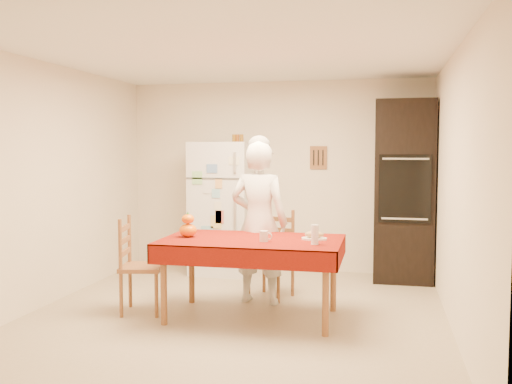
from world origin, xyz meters
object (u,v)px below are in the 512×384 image
(coffee_mug, at_px, (264,236))
(chair_far, at_px, (274,250))
(refrigerator, at_px, (223,208))
(chair_left, at_px, (136,261))
(oven_cabinet, at_px, (404,191))
(seated_woman, at_px, (259,223))
(dining_table, at_px, (252,246))
(bread_plate, at_px, (314,239))
(wine_glass, at_px, (315,235))
(pumpkin_lower, at_px, (188,230))

(coffee_mug, bearing_deg, chair_far, 95.40)
(refrigerator, relative_size, coffee_mug, 17.00)
(chair_left, bearing_deg, oven_cabinet, -64.04)
(chair_far, xyz_separation_m, seated_woman, (-0.10, -0.28, 0.34))
(refrigerator, height_order, dining_table, refrigerator)
(seated_woman, bearing_deg, dining_table, 102.23)
(refrigerator, height_order, seated_woman, refrigerator)
(refrigerator, xyz_separation_m, bread_plate, (1.41, -1.79, -0.08))
(oven_cabinet, bearing_deg, wine_glass, -111.73)
(refrigerator, bearing_deg, pumpkin_lower, -84.28)
(refrigerator, xyz_separation_m, seated_woman, (0.77, -1.33, -0.00))
(dining_table, xyz_separation_m, bread_plate, (0.58, 0.08, 0.08))
(refrigerator, relative_size, bread_plate, 7.08)
(dining_table, xyz_separation_m, coffee_mug, (0.14, -0.13, 0.12))
(wine_glass, relative_size, bread_plate, 0.73)
(dining_table, height_order, chair_far, chair_far)
(pumpkin_lower, xyz_separation_m, wine_glass, (1.25, -0.16, 0.02))
(oven_cabinet, relative_size, bread_plate, 9.17)
(pumpkin_lower, relative_size, wine_glass, 0.98)
(chair_left, height_order, pumpkin_lower, chair_left)
(pumpkin_lower, bearing_deg, chair_left, -174.45)
(chair_left, distance_m, bread_plate, 1.77)
(dining_table, height_order, bread_plate, bread_plate)
(chair_left, bearing_deg, seated_woman, -72.22)
(wine_glass, distance_m, bread_plate, 0.28)
(oven_cabinet, bearing_deg, chair_far, -142.20)
(pumpkin_lower, distance_m, wine_glass, 1.26)
(chair_far, height_order, wine_glass, chair_far)
(wine_glass, height_order, bread_plate, wine_glass)
(chair_left, distance_m, coffee_mug, 1.34)
(dining_table, bearing_deg, pumpkin_lower, -178.57)
(coffee_mug, bearing_deg, seated_woman, 105.90)
(chair_left, height_order, bread_plate, chair_left)
(oven_cabinet, bearing_deg, seated_woman, -137.64)
(bread_plate, bearing_deg, dining_table, -171.94)
(oven_cabinet, height_order, chair_left, oven_cabinet)
(seated_woman, relative_size, bread_plate, 7.06)
(chair_far, height_order, pumpkin_lower, chair_far)
(refrigerator, relative_size, oven_cabinet, 0.77)
(chair_left, relative_size, seated_woman, 0.56)
(oven_cabinet, bearing_deg, dining_table, -127.14)
(bread_plate, bearing_deg, chair_left, -175.10)
(wine_glass, bearing_deg, dining_table, 163.77)
(coffee_mug, bearing_deg, oven_cabinet, 57.35)
(seated_woman, bearing_deg, refrigerator, -52.80)
(seated_woman, height_order, pumpkin_lower, seated_woman)
(oven_cabinet, height_order, dining_table, oven_cabinet)
(dining_table, distance_m, chair_left, 1.17)
(refrigerator, xyz_separation_m, oven_cabinet, (2.28, 0.05, 0.25))
(coffee_mug, relative_size, wine_glass, 0.57)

